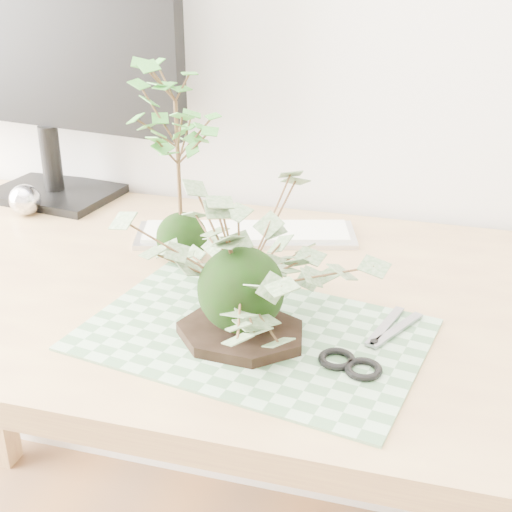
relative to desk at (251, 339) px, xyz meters
name	(u,v)px	position (x,y,z in m)	size (l,w,h in m)	color
desk	(251,339)	(0.00, 0.00, 0.00)	(1.60, 0.70, 0.74)	tan
cutting_mat	(253,334)	(0.04, -0.13, 0.09)	(0.44, 0.30, 0.00)	#4F7B51
stone_dish	(241,333)	(0.03, -0.14, 0.10)	(0.18, 0.18, 0.01)	black
ivy_kokedama	(241,252)	(0.03, -0.14, 0.22)	(0.41, 0.41, 0.23)	black
maple_kokedama	(176,115)	(-0.14, 0.07, 0.33)	(0.24, 0.24, 0.35)	black
keyboard	(246,234)	(-0.07, 0.19, 0.09)	(0.40, 0.22, 0.01)	silver
monitor	(40,42)	(-0.50, 0.29, 0.39)	(0.60, 0.21, 0.53)	black
foil_ball	(25,200)	(-0.50, 0.18, 0.12)	(0.06, 0.06, 0.06)	white
scissors	(367,357)	(0.20, -0.15, 0.10)	(0.10, 0.20, 0.01)	gray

